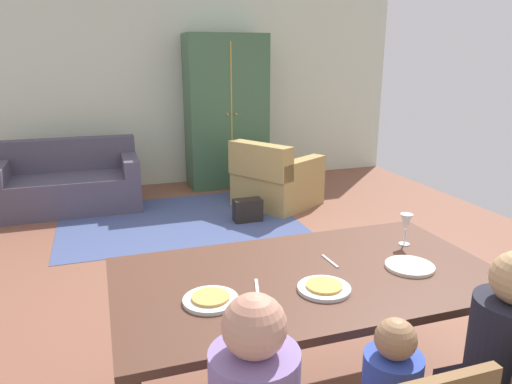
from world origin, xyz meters
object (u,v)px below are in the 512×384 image
armchair (275,180)px  plate_near_man (211,300)px  person_woman (494,382)px  plate_near_woman (410,266)px  plate_near_child (324,288)px  wine_glass (406,223)px  couch (69,184)px  handbag (248,210)px  armoire (226,112)px  dining_table (308,285)px

armchair → plate_near_man: bearing=-114.9°
person_woman → plate_near_woman: bearing=90.1°
plate_near_child → wine_glass: (0.69, 0.36, 0.12)m
plate_near_woman → wine_glass: size_ratio=1.34×
couch → plate_near_man: bearing=-79.1°
wine_glass → handbag: 2.82m
couch → plate_near_child: bearing=-72.5°
armchair → armoire: size_ratio=0.56×
plate_near_man → armchair: (1.62, 3.48, -0.45)m
plate_near_man → armoire: 4.83m
plate_near_man → wine_glass: wine_glass is taller
plate_near_man → plate_near_woman: 1.06m
dining_table → plate_near_man: bearing=-167.2°
plate_near_child → plate_near_man: bearing=173.5°
dining_table → person_woman: 0.90m
handbag → couch: bearing=148.9°
armoire → handbag: armoire is taller
wine_glass → couch: (-2.03, 3.87, -0.59)m
plate_near_woman → handbag: (0.06, 2.99, -0.64)m
plate_near_man → plate_near_woman: size_ratio=1.00×
person_woman → dining_table: bearing=126.8°
plate_near_man → person_woman: person_woman is taller
armchair → couch: bearing=164.2°
plate_near_man → plate_near_woman: bearing=1.1°
plate_near_man → armchair: size_ratio=0.21×
plate_near_man → plate_near_child: size_ratio=1.00×
plate_near_woman → couch: size_ratio=0.15×
dining_table → armchair: size_ratio=1.64×
person_woman → armchair: 4.12m
plate_near_child → handbag: 3.19m
person_woman → handbag: size_ratio=3.47×
armoire → plate_near_man: bearing=-105.8°
armoire → person_woman: bearing=-92.8°
couch → handbag: size_ratio=5.13×
dining_table → person_woman: person_woman is taller
dining_table → plate_near_woman: bearing=-10.7°
plate_near_woman → handbag: bearing=88.9°
dining_table → handbag: size_ratio=6.00×
plate_near_man → handbag: 3.27m
dining_table → person_woman: size_ratio=1.73×
couch → handbag: couch is taller
plate_near_child → plate_near_woman: size_ratio=1.00×
plate_near_child → couch: (-1.33, 4.23, -0.46)m
person_woman → wine_glass: bearing=79.7°
wine_glass → person_woman: (-0.16, -0.89, -0.38)m
dining_table → armchair: 3.56m
person_woman → plate_near_child: bearing=135.1°
plate_near_child → plate_near_woman: (0.53, 0.08, 0.00)m
plate_near_child → handbag: size_ratio=0.78×
armchair → handbag: bearing=-136.8°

